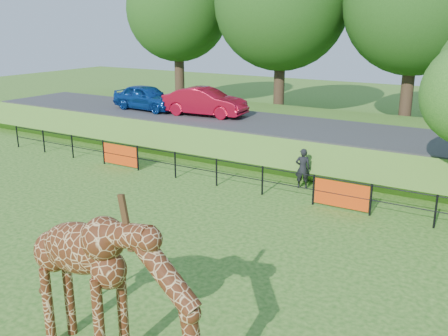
{
  "coord_description": "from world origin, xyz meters",
  "views": [
    {
      "loc": [
        7.9,
        -7.68,
        6.2
      ],
      "look_at": [
        0.5,
        4.46,
        2.0
      ],
      "focal_mm": 40.0,
      "sensor_mm": 36.0,
      "label": 1
    }
  ],
  "objects_px": {
    "car_red": "(205,102)",
    "visitor": "(303,168)",
    "car_blue": "(147,97)",
    "giraffe": "(115,295)"
  },
  "relations": [
    {
      "from": "car_blue",
      "to": "car_red",
      "type": "xyz_separation_m",
      "value": [
        3.75,
        0.22,
        0.03
      ]
    },
    {
      "from": "car_blue",
      "to": "car_red",
      "type": "bearing_deg",
      "value": -82.54
    },
    {
      "from": "giraffe",
      "to": "car_blue",
      "type": "xyz_separation_m",
      "value": [
        -12.42,
        15.78,
        0.56
      ]
    },
    {
      "from": "car_blue",
      "to": "visitor",
      "type": "relative_size",
      "value": 2.63
    },
    {
      "from": "car_red",
      "to": "giraffe",
      "type": "bearing_deg",
      "value": -157.2
    },
    {
      "from": "giraffe",
      "to": "car_blue",
      "type": "bearing_deg",
      "value": 131.9
    },
    {
      "from": "giraffe",
      "to": "car_red",
      "type": "relative_size",
      "value": 0.98
    },
    {
      "from": "visitor",
      "to": "giraffe",
      "type": "bearing_deg",
      "value": 73.69
    },
    {
      "from": "giraffe",
      "to": "car_red",
      "type": "bearing_deg",
      "value": 122.16
    },
    {
      "from": "car_red",
      "to": "visitor",
      "type": "height_order",
      "value": "car_red"
    }
  ]
}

